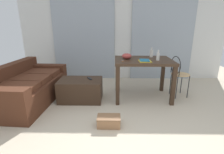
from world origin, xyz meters
name	(u,v)px	position (x,y,z in m)	size (l,w,h in m)	color
ground_plane	(126,109)	(0.00, 1.12, 0.00)	(7.32, 7.32, 0.00)	beige
wall_back	(123,29)	(0.00, 3.05, 1.33)	(5.38, 0.10, 2.65)	silver
curtains	(123,36)	(0.00, 2.96, 1.15)	(3.68, 0.03, 2.29)	#99A3AD
couch	(27,87)	(-1.90, 1.41, 0.29)	(1.02, 1.81, 0.72)	#4C2819
coffee_table	(81,90)	(-0.88, 1.50, 0.21)	(0.82, 0.55, 0.42)	#382619
craft_table	(143,65)	(0.35, 1.65, 0.67)	(1.11, 0.83, 0.79)	#382619
wire_chair	(178,71)	(1.07, 1.71, 0.54)	(0.36, 0.38, 0.85)	tan
bottle_near	(158,56)	(0.60, 1.55, 0.87)	(0.06, 0.06, 0.20)	beige
bottle_far	(151,53)	(0.55, 1.91, 0.87)	(0.07, 0.07, 0.20)	beige
bowl	(127,56)	(0.02, 1.70, 0.85)	(0.19, 0.19, 0.11)	#9E3833
book_stack	(145,61)	(0.34, 1.45, 0.81)	(0.22, 0.25, 0.03)	gold
scissors	(123,61)	(-0.06, 1.50, 0.80)	(0.04, 0.12, 0.00)	#9EA0A5
tv_remote_primary	(90,78)	(-0.70, 1.55, 0.43)	(0.04, 0.16, 0.02)	#232326
shoebox	(109,121)	(-0.30, 0.58, 0.08)	(0.34, 0.21, 0.15)	#996B47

